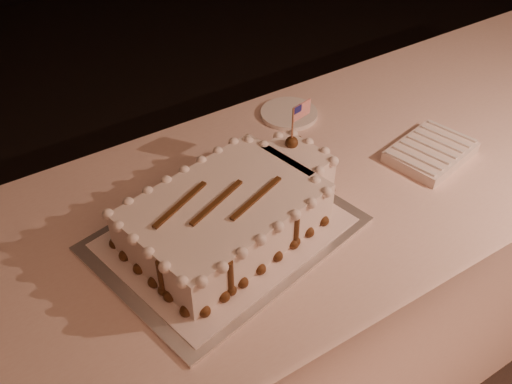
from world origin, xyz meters
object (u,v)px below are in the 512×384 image
cake_board (226,234)px  sheet_cake (234,209)px  napkin_stack (431,152)px  banquet_table (333,266)px  side_plate (289,114)px

cake_board → sheet_cake: bearing=0.4°
sheet_cake → napkin_stack: (0.56, -0.05, -0.04)m
banquet_table → sheet_cake: size_ratio=4.55×
napkin_stack → side_plate: bearing=118.9°
side_plate → sheet_cake: bearing=-139.9°
banquet_table → side_plate: side_plate is taller
banquet_table → side_plate: size_ratio=14.85×
napkin_stack → side_plate: 0.40m
banquet_table → napkin_stack: (0.21, -0.08, 0.39)m
napkin_stack → cake_board: bearing=176.0°
banquet_table → cake_board: bearing=-173.6°
side_plate → cake_board: bearing=-141.4°
cake_board → side_plate: size_ratio=3.34×
banquet_table → sheet_cake: sheet_cake is taller
cake_board → napkin_stack: napkin_stack is taller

